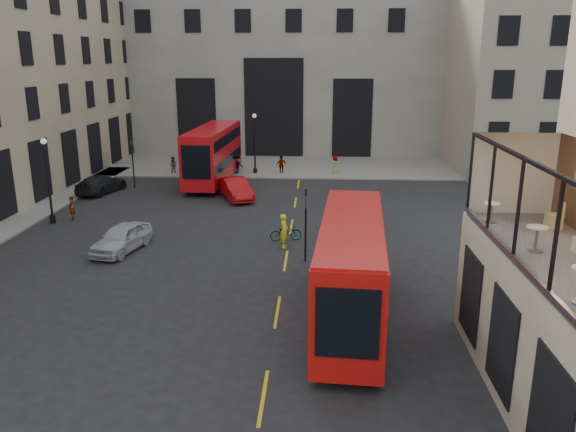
{
  "coord_description": "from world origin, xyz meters",
  "views": [
    {
      "loc": [
        -0.44,
        -14.94,
        10.01
      ],
      "look_at": [
        -1.77,
        9.82,
        3.0
      ],
      "focal_mm": 35.0,
      "sensor_mm": 36.0,
      "label": 1
    }
  ],
  "objects_px": {
    "traffic_light_far": "(133,158)",
    "cafe_chair_d": "(554,220)",
    "bus_near": "(351,266)",
    "car_a": "(122,238)",
    "car_b": "(235,189)",
    "bus_far": "(213,152)",
    "cafe_table_mid": "(537,235)",
    "pedestrian_a": "(174,166)",
    "street_lamp_b": "(255,147)",
    "cyclist": "(284,231)",
    "pedestrian_d": "(335,165)",
    "pedestrian_b": "(237,165)",
    "cafe_table_far": "(491,209)",
    "pedestrian_e": "(72,208)",
    "pedestrian_c": "(281,165)",
    "traffic_light_near": "(306,215)",
    "car_c": "(101,184)",
    "bicycle": "(286,232)",
    "street_lamp_a": "(49,186)"
  },
  "relations": [
    {
      "from": "traffic_light_far",
      "to": "cafe_chair_d",
      "type": "height_order",
      "value": "cafe_chair_d"
    },
    {
      "from": "traffic_light_far",
      "to": "bus_near",
      "type": "xyz_separation_m",
      "value": [
        15.89,
        -22.64,
        -0.12
      ]
    },
    {
      "from": "car_a",
      "to": "car_b",
      "type": "xyz_separation_m",
      "value": [
        4.43,
        11.78,
        0.04
      ]
    },
    {
      "from": "bus_far",
      "to": "cafe_table_mid",
      "type": "height_order",
      "value": "cafe_table_mid"
    },
    {
      "from": "pedestrian_a",
      "to": "street_lamp_b",
      "type": "bearing_deg",
      "value": 7.62
    },
    {
      "from": "car_b",
      "to": "cafe_chair_d",
      "type": "bearing_deg",
      "value": -81.34
    },
    {
      "from": "street_lamp_b",
      "to": "cafe_chair_d",
      "type": "height_order",
      "value": "cafe_chair_d"
    },
    {
      "from": "cyclist",
      "to": "pedestrian_d",
      "type": "relative_size",
      "value": 1.12
    },
    {
      "from": "pedestrian_b",
      "to": "car_a",
      "type": "bearing_deg",
      "value": -142.91
    },
    {
      "from": "car_a",
      "to": "bus_far",
      "type": "bearing_deg",
      "value": 96.83
    },
    {
      "from": "street_lamp_b",
      "to": "cafe_chair_d",
      "type": "relative_size",
      "value": 5.9
    },
    {
      "from": "cafe_table_far",
      "to": "cafe_chair_d",
      "type": "distance_m",
      "value": 1.97
    },
    {
      "from": "cafe_table_mid",
      "to": "traffic_light_far",
      "type": "bearing_deg",
      "value": 127.5
    },
    {
      "from": "bus_far",
      "to": "pedestrian_b",
      "type": "bearing_deg",
      "value": 63.15
    },
    {
      "from": "pedestrian_e",
      "to": "pedestrian_c",
      "type": "bearing_deg",
      "value": 115.97
    },
    {
      "from": "traffic_light_near",
      "to": "car_c",
      "type": "distance_m",
      "value": 21.49
    },
    {
      "from": "traffic_light_far",
      "to": "cafe_chair_d",
      "type": "distance_m",
      "value": 33.48
    },
    {
      "from": "pedestrian_e",
      "to": "pedestrian_d",
      "type": "bearing_deg",
      "value": 107.37
    },
    {
      "from": "bus_far",
      "to": "bicycle",
      "type": "relative_size",
      "value": 6.44
    },
    {
      "from": "cyclist",
      "to": "pedestrian_a",
      "type": "bearing_deg",
      "value": 28.97
    },
    {
      "from": "car_b",
      "to": "pedestrian_e",
      "type": "distance_m",
      "value": 11.39
    },
    {
      "from": "bicycle",
      "to": "cafe_table_far",
      "type": "xyz_separation_m",
      "value": [
        7.68,
        -11.53,
        4.58
      ]
    },
    {
      "from": "street_lamp_b",
      "to": "cafe_table_mid",
      "type": "height_order",
      "value": "cafe_table_mid"
    },
    {
      "from": "pedestrian_a",
      "to": "cafe_table_far",
      "type": "height_order",
      "value": "cafe_table_far"
    },
    {
      "from": "street_lamp_b",
      "to": "traffic_light_far",
      "type": "bearing_deg",
      "value": -146.31
    },
    {
      "from": "street_lamp_b",
      "to": "pedestrian_d",
      "type": "xyz_separation_m",
      "value": [
        7.1,
        0.29,
        -1.56
      ]
    },
    {
      "from": "cafe_chair_d",
      "to": "cafe_table_mid",
      "type": "bearing_deg",
      "value": -121.29
    },
    {
      "from": "traffic_light_far",
      "to": "car_b",
      "type": "distance_m",
      "value": 9.28
    },
    {
      "from": "pedestrian_b",
      "to": "cafe_chair_d",
      "type": "relative_size",
      "value": 1.92
    },
    {
      "from": "traffic_light_near",
      "to": "pedestrian_b",
      "type": "xyz_separation_m",
      "value": [
        -6.52,
        21.58,
        -1.56
      ]
    },
    {
      "from": "car_b",
      "to": "pedestrian_a",
      "type": "distance_m",
      "value": 11.08
    },
    {
      "from": "street_lamp_a",
      "to": "car_a",
      "type": "height_order",
      "value": "street_lamp_a"
    },
    {
      "from": "street_lamp_b",
      "to": "pedestrian_a",
      "type": "distance_m",
      "value": 7.43
    },
    {
      "from": "bus_far",
      "to": "cyclist",
      "type": "relative_size",
      "value": 6.12
    },
    {
      "from": "pedestrian_e",
      "to": "bus_near",
      "type": "bearing_deg",
      "value": 26.91
    },
    {
      "from": "street_lamp_b",
      "to": "pedestrian_b",
      "type": "bearing_deg",
      "value": -164.36
    },
    {
      "from": "street_lamp_a",
      "to": "cafe_chair_d",
      "type": "distance_m",
      "value": 28.61
    },
    {
      "from": "car_b",
      "to": "pedestrian_c",
      "type": "xyz_separation_m",
      "value": [
        2.79,
        9.12,
        0.08
      ]
    },
    {
      "from": "car_a",
      "to": "cafe_chair_d",
      "type": "xyz_separation_m",
      "value": [
        18.22,
        -9.84,
        4.14
      ]
    },
    {
      "from": "bus_near",
      "to": "cafe_table_far",
      "type": "height_order",
      "value": "cafe_table_far"
    },
    {
      "from": "traffic_light_far",
      "to": "bus_far",
      "type": "xyz_separation_m",
      "value": [
        5.95,
        2.55,
        0.13
      ]
    },
    {
      "from": "pedestrian_d",
      "to": "traffic_light_far",
      "type": "bearing_deg",
      "value": 100.49
    },
    {
      "from": "pedestrian_a",
      "to": "cafe_chair_d",
      "type": "height_order",
      "value": "cafe_chair_d"
    },
    {
      "from": "pedestrian_e",
      "to": "cafe_table_mid",
      "type": "height_order",
      "value": "cafe_table_mid"
    },
    {
      "from": "street_lamp_a",
      "to": "car_b",
      "type": "xyz_separation_m",
      "value": [
        10.57,
        6.83,
        -1.63
      ]
    },
    {
      "from": "traffic_light_far",
      "to": "pedestrian_c",
      "type": "xyz_separation_m",
      "value": [
        11.35,
        5.95,
        -1.58
      ]
    },
    {
      "from": "bicycle",
      "to": "pedestrian_a",
      "type": "height_order",
      "value": "pedestrian_a"
    },
    {
      "from": "pedestrian_c",
      "to": "car_c",
      "type": "bearing_deg",
      "value": 2.68
    },
    {
      "from": "bus_near",
      "to": "car_b",
      "type": "relative_size",
      "value": 2.24
    },
    {
      "from": "street_lamp_a",
      "to": "bus_far",
      "type": "relative_size",
      "value": 0.46
    }
  ]
}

